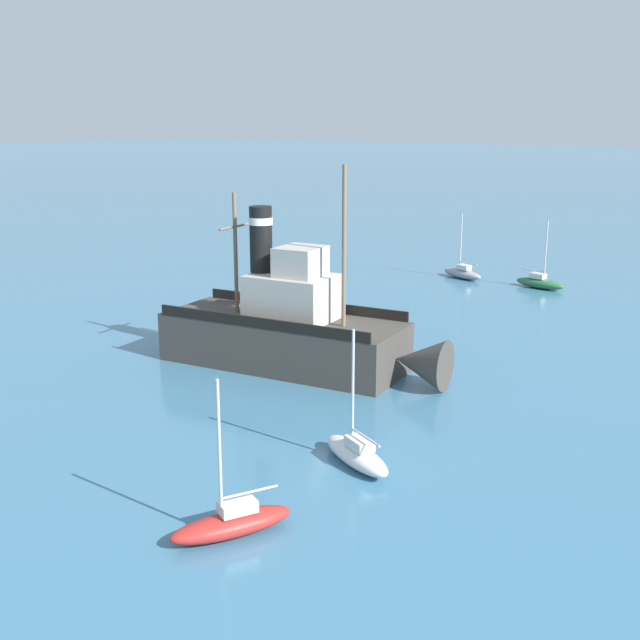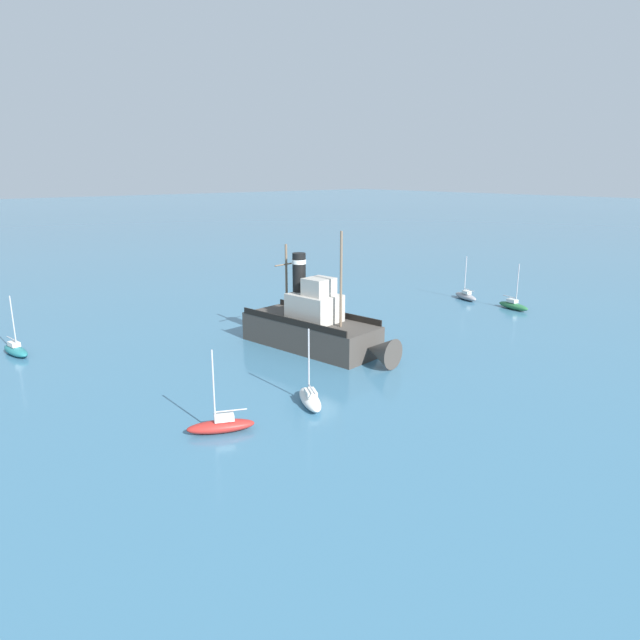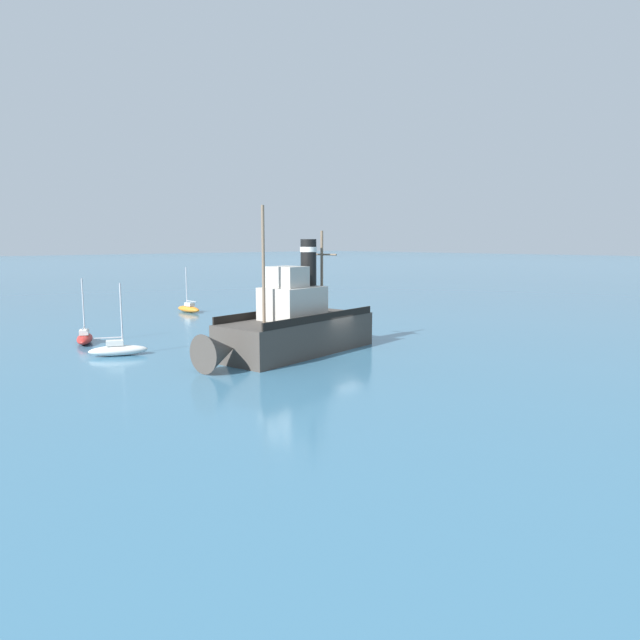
{
  "view_description": "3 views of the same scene",
  "coord_description": "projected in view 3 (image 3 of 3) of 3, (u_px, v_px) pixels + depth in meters",
  "views": [
    {
      "loc": [
        31.49,
        26.2,
        12.01
      ],
      "look_at": [
        1.52,
        4.58,
        2.57
      ],
      "focal_mm": 45.0,
      "sensor_mm": 36.0,
      "label": 1
    },
    {
      "loc": [
        30.58,
        37.75,
        14.32
      ],
      "look_at": [
        2.87,
        5.12,
        3.07
      ],
      "focal_mm": 32.0,
      "sensor_mm": 36.0,
      "label": 2
    },
    {
      "loc": [
        -27.19,
        28.36,
        7.66
      ],
      "look_at": [
        0.08,
        1.96,
        2.4
      ],
      "focal_mm": 32.0,
      "sensor_mm": 36.0,
      "label": 3
    }
  ],
  "objects": [
    {
      "name": "sailboat_orange",
      "position": [
        189.0,
        308.0,
        61.83
      ],
      "size": [
        3.82,
        1.17,
        4.9
      ],
      "color": "orange",
      "rests_on": "ground"
    },
    {
      "name": "sailboat_red",
      "position": [
        85.0,
        338.0,
        43.06
      ],
      "size": [
        3.9,
        2.65,
        4.9
      ],
      "color": "#B22823",
      "rests_on": "ground"
    },
    {
      "name": "ground_plane",
      "position": [
        341.0,
        351.0,
        39.94
      ],
      "size": [
        600.0,
        600.0,
        0.0
      ],
      "primitive_type": "plane",
      "color": "teal"
    },
    {
      "name": "old_tugboat",
      "position": [
        292.0,
        328.0,
        38.72
      ],
      "size": [
        5.96,
        14.72,
        9.9
      ],
      "color": "#423D38",
      "rests_on": "ground"
    },
    {
      "name": "sailboat_white",
      "position": [
        118.0,
        349.0,
        38.41
      ],
      "size": [
        2.66,
        3.9,
        4.9
      ],
      "color": "white",
      "rests_on": "ground"
    },
    {
      "name": "sailboat_teal",
      "position": [
        273.0,
        308.0,
        62.53
      ],
      "size": [
        1.6,
        3.91,
        4.9
      ],
      "color": "#23757A",
      "rests_on": "ground"
    }
  ]
}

